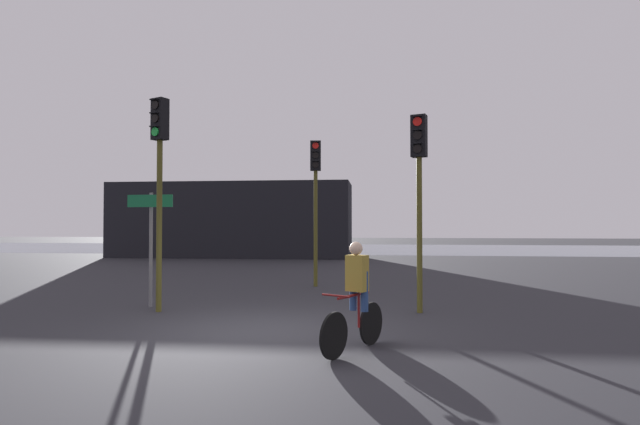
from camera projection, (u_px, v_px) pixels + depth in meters
ground_plane at (260, 333)px, 8.65m from camera, size 120.00×120.00×0.00m
water_strip at (349, 249)px, 38.16m from camera, size 80.00×16.00×0.01m
distant_building at (233, 220)px, 28.96m from camera, size 13.64×4.00×4.23m
traffic_light_near_left at (159, 164)px, 10.78m from camera, size 0.39×0.41×4.61m
traffic_light_center at (316, 185)px, 15.12m from camera, size 0.34×0.36×4.41m
traffic_light_near_right at (419, 175)px, 10.65m from camera, size 0.38×0.40×4.22m
direction_sign_post at (151, 232)px, 11.32m from camera, size 1.10×0.15×2.60m
cyclist at (356, 295)px, 7.42m from camera, size 0.87×1.52×1.62m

